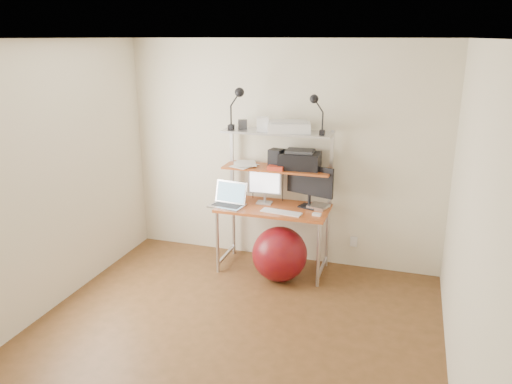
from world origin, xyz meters
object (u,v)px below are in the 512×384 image
monitor_silver (265,184)px  printer (300,160)px  laptop (229,201)px  exercise_ball (280,254)px  monitor_black (310,182)px

monitor_silver → printer: (0.37, 0.06, 0.29)m
laptop → monitor_silver: bearing=37.5°
monitor_silver → exercise_ball: (0.27, -0.33, -0.66)m
monitor_black → exercise_ball: monitor_black is taller
monitor_black → printer: printer is taller
monitor_black → exercise_ball: 0.83m
monitor_silver → laptop: bearing=-154.4°
monitor_black → printer: 0.27m
laptop → printer: bearing=27.7°
monitor_black → laptop: (-0.85, -0.22, -0.22)m
laptop → exercise_ball: 0.80m
monitor_silver → monitor_black: size_ratio=0.76×
monitor_silver → monitor_black: monitor_black is taller
monitor_silver → exercise_ball: bearing=-54.9°
monitor_black → laptop: bearing=-147.9°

